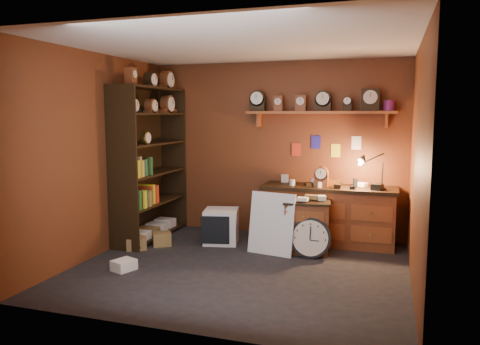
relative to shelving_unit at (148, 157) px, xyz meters
name	(u,v)px	position (x,y,z in m)	size (l,w,h in m)	color
floor	(240,268)	(1.79, -0.98, -1.25)	(4.00, 4.00, 0.00)	black
room_shell	(247,129)	(1.84, -0.87, 0.47)	(4.02, 3.62, 2.71)	brown
shelving_unit	(148,157)	(0.00, 0.00, 0.00)	(0.47, 1.60, 2.58)	black
workbench	(328,212)	(2.68, 0.49, -0.78)	(1.94, 0.66, 1.36)	brown
low_cabinet	(307,224)	(2.45, -0.01, -0.86)	(0.69, 0.60, 0.81)	brown
big_round_clock	(311,238)	(2.55, -0.28, -0.99)	(0.54, 0.17, 0.54)	black
white_panel	(271,253)	(2.01, -0.27, -1.25)	(0.65, 0.03, 0.86)	silver
mini_fridge	(221,226)	(1.17, 0.02, -1.00)	(0.58, 0.59, 0.50)	silver
floor_box_a	(136,243)	(0.14, -0.66, -1.17)	(0.28, 0.23, 0.17)	olive
floor_box_b	(124,265)	(0.46, -1.50, -1.19)	(0.22, 0.26, 0.13)	white
floor_box_c	(162,239)	(0.40, -0.38, -1.16)	(0.25, 0.21, 0.19)	olive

